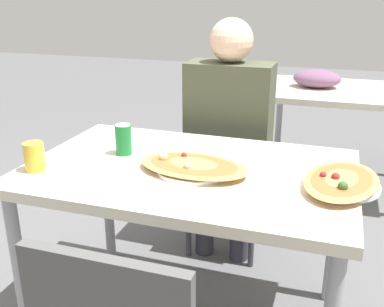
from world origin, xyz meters
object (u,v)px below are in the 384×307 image
Objects in this scene: dining_table at (189,184)px; person_seated at (228,123)px; pizza_main at (193,166)px; soda_can at (123,140)px; drink_glass at (34,157)px; pizza_second at (341,182)px; chair_far_seated at (232,159)px.

dining_table is 0.62m from person_seated.
soda_can reaches higher than pizza_main.
pizza_main is 3.58× the size of soda_can.
soda_can is at bearing 48.80° from drink_glass.
soda_can is at bearing 62.18° from person_seated.
soda_can reaches higher than pizza_second.
dining_table is 2.75× the size of pizza_main.
chair_far_seated is 0.81m from pizza_main.
dining_table is at bearing 90.04° from chair_far_seated.
person_seated is at bearing 90.00° from chair_far_seated.
person_seated is at bearing 131.15° from pizza_second.
soda_can is at bearing 66.18° from chair_far_seated.
person_seated is 0.99m from drink_glass.
dining_table is at bearing 21.89° from drink_glass.
soda_can is (-0.30, 0.05, 0.14)m from dining_table.
chair_far_seated is 0.96m from pizza_second.
soda_can reaches higher than drink_glass.
pizza_second is at bearing 2.83° from pizza_main.
pizza_main is (0.03, -0.66, 0.02)m from person_seated.
chair_far_seated is (-0.00, 0.73, -0.16)m from dining_table.
chair_far_seated is 0.80m from soda_can.
pizza_second is (0.55, -0.01, 0.09)m from dining_table.
pizza_second is (0.55, -0.63, 0.02)m from person_seated.
person_seated is (-0.00, 0.62, 0.07)m from dining_table.
chair_far_seated reaches higher than drink_glass.
dining_table is 0.10m from pizza_main.
drink_glass is at bearing -162.58° from pizza_main.
drink_glass is at bearing -158.11° from dining_table.
drink_glass is (-0.53, -0.21, 0.13)m from dining_table.
pizza_main is (0.03, -0.04, 0.09)m from dining_table.
pizza_second is (0.52, 0.03, -0.00)m from pizza_main.
person_seated is at bearing 92.45° from pizza_main.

